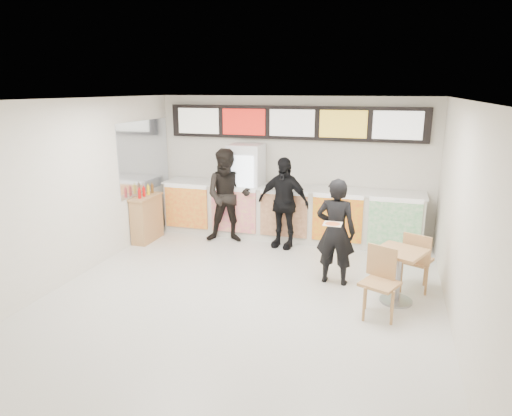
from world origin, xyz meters
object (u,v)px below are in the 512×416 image
at_px(customer_mid, 283,203).
at_px(condiment_ledge, 147,218).
at_px(customer_main, 336,232).
at_px(cafe_table, 399,266).
at_px(customer_left, 228,196).
at_px(service_counter, 288,213).
at_px(drinks_fridge, 246,190).

xyz_separation_m(customer_mid, condiment_ledge, (-2.85, -0.45, -0.43)).
relative_size(customer_main, cafe_table, 1.03).
height_order(customer_left, customer_mid, customer_left).
bearing_deg(service_counter, customer_main, -58.19).
height_order(customer_mid, cafe_table, customer_mid).
distance_m(service_counter, customer_left, 1.34).
xyz_separation_m(service_counter, cafe_table, (2.28, -2.50, 0.00)).
xyz_separation_m(service_counter, drinks_fridge, (-0.93, 0.02, 0.43)).
bearing_deg(cafe_table, customer_left, 174.45).
xyz_separation_m(customer_main, cafe_table, (1.01, -0.45, -0.31)).
bearing_deg(service_counter, customer_mid, -87.01).
bearing_deg(drinks_fridge, service_counter, -0.99).
height_order(service_counter, drinks_fridge, drinks_fridge).
relative_size(service_counter, condiment_ledge, 4.79).
height_order(customer_mid, condiment_ledge, customer_mid).
height_order(service_counter, customer_main, customer_main).
distance_m(service_counter, drinks_fridge, 1.03).
bearing_deg(customer_mid, customer_left, -169.75).
distance_m(service_counter, customer_mid, 0.65).
xyz_separation_m(drinks_fridge, customer_mid, (0.96, -0.56, -0.08)).
xyz_separation_m(customer_left, customer_mid, (1.18, 0.00, -0.06)).
relative_size(drinks_fridge, customer_mid, 1.08).
bearing_deg(cafe_table, drinks_fridge, 166.08).
distance_m(customer_main, condiment_ledge, 4.24).
bearing_deg(customer_mid, cafe_table, -30.72).
height_order(service_counter, customer_left, customer_left).
bearing_deg(condiment_ledge, customer_left, 15.22).
xyz_separation_m(drinks_fridge, customer_left, (-0.22, -0.56, -0.02)).
height_order(customer_main, cafe_table, customer_main).
distance_m(service_counter, cafe_table, 3.38).
bearing_deg(drinks_fridge, cafe_table, -38.02).
height_order(service_counter, cafe_table, service_counter).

